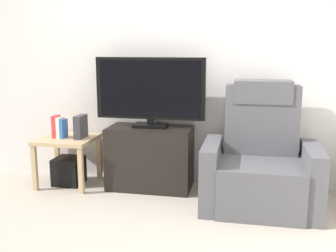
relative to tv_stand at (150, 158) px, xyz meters
name	(u,v)px	position (x,y,z in m)	size (l,w,h in m)	color
ground_plane	(130,224)	(0.04, -0.85, -0.30)	(6.40, 6.40, 0.00)	#B2A899
wall_back	(160,54)	(0.04, 0.28, 1.00)	(6.40, 0.06, 2.60)	silver
tv_stand	(150,158)	(0.00, 0.00, 0.00)	(0.81, 0.43, 0.61)	black
television	(150,91)	(0.00, 0.02, 0.66)	(1.06, 0.20, 0.67)	black
recliner_armchair	(260,164)	(1.05, -0.24, 0.07)	(0.98, 0.78, 1.08)	#515156
side_table	(68,145)	(-0.84, -0.06, 0.10)	(0.54, 0.54, 0.48)	tan
subwoofer_box	(69,171)	(-0.84, -0.06, -0.17)	(0.27, 0.27, 0.27)	black
book_leftmost	(56,126)	(-0.94, -0.08, 0.29)	(0.05, 0.11, 0.22)	red
book_middle	(60,127)	(-0.89, -0.08, 0.28)	(0.03, 0.13, 0.21)	white
book_rightmost	(64,129)	(-0.86, -0.08, 0.27)	(0.03, 0.13, 0.18)	#3366B2
game_console	(81,127)	(-0.69, -0.05, 0.29)	(0.07, 0.20, 0.23)	#333338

